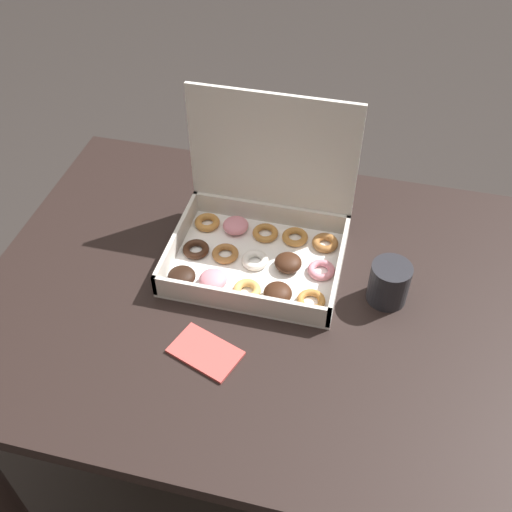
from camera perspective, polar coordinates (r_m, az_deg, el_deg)
ground_plane at (r=1.73m, az=-0.13°, el=-19.21°), size 8.00×8.00×0.00m
dining_table at (r=1.21m, az=-0.18°, el=-6.57°), size 1.01×0.79×0.72m
donut_box at (r=1.15m, az=0.33°, el=2.49°), size 0.33×0.26×0.30m
coffee_mug at (r=1.10m, az=12.57°, el=-2.46°), size 0.07×0.07×0.08m
paper_napkin at (r=1.03m, az=-4.84°, el=-9.11°), size 0.13×0.11×0.01m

